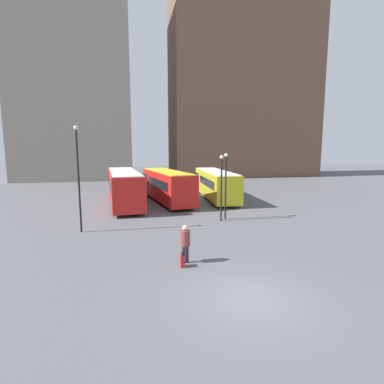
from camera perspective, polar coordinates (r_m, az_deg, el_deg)
ground_plane at (r=11.49m, az=10.92°, el=-19.25°), size 160.00×160.00×0.00m
building_block_left at (r=59.01m, az=-21.51°, el=19.72°), size 18.81×13.74×35.09m
building_block_right at (r=62.08m, az=9.57°, el=19.25°), size 27.48×12.23×34.43m
bus_0 at (r=29.11m, az=-12.81°, el=1.08°), size 3.65×12.12×3.19m
bus_1 at (r=29.81m, az=-4.82°, el=1.32°), size 4.24×10.86×3.11m
bus_2 at (r=31.83m, az=4.48°, el=1.64°), size 3.07×11.73×2.96m
traveler at (r=14.01m, az=-1.31°, el=-9.22°), size 0.48×0.48×1.80m
suitcase at (r=13.81m, az=-1.91°, el=-13.02°), size 0.20×0.37×0.75m
lamp_post_0 at (r=22.34m, az=6.44°, el=2.24°), size 0.28×0.28×4.94m
lamp_post_1 at (r=19.90m, az=-20.85°, el=3.61°), size 0.28×0.28×6.66m
lamp_post_2 at (r=21.78m, az=5.62°, el=1.93°), size 0.28×0.28×4.82m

